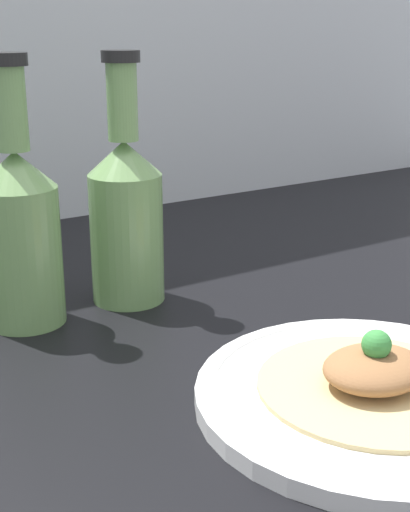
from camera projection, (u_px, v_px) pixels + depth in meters
ground_plane at (230, 359)px, 70.06cm from camera, size 180.00×110.00×4.00cm
plate at (372, 395)px, 57.27cm from camera, size 28.67×28.67×1.80cm
plated_food at (374, 375)px, 56.73cm from camera, size 18.64×18.64×5.10cm
cider_bottle_left at (20, 229)px, 70.84cm from camera, size 7.97×7.97×26.89cm
cider_bottle_right at (126, 213)px, 76.92cm from camera, size 7.97×7.97×26.89cm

